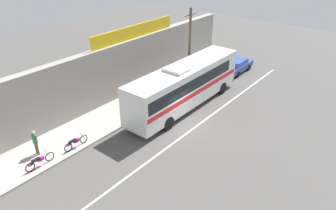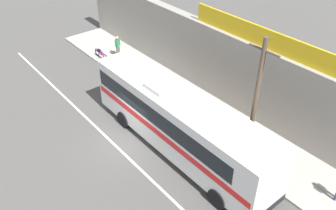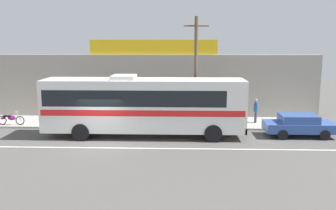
{
  "view_description": "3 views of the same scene",
  "coord_description": "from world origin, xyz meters",
  "px_view_note": "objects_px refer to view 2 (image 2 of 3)",
  "views": [
    {
      "loc": [
        -16.66,
        -11.79,
        12.65
      ],
      "look_at": [
        0.21,
        1.75,
        1.05
      ],
      "focal_mm": 33.93,
      "sensor_mm": 36.0,
      "label": 1
    },
    {
      "loc": [
        13.62,
        -8.15,
        13.51
      ],
      "look_at": [
        0.3,
        2.77,
        1.42
      ],
      "focal_mm": 38.14,
      "sensor_mm": 36.0,
      "label": 2
    },
    {
      "loc": [
        4.65,
        -19.89,
        5.85
      ],
      "look_at": [
        3.9,
        1.83,
        1.96
      ],
      "focal_mm": 38.67,
      "sensor_mm": 36.0,
      "label": 3
    }
  ],
  "objects_px": {
    "motorcycle_blue": "(101,54)",
    "intercity_bus": "(178,119)",
    "pedestrian_far_left": "(118,45)",
    "motorcycle_purple": "(118,66)",
    "utility_pole": "(255,106)"
  },
  "relations": [
    {
      "from": "motorcycle_blue",
      "to": "intercity_bus",
      "type": "bearing_deg",
      "value": -10.37
    },
    {
      "from": "motorcycle_blue",
      "to": "pedestrian_far_left",
      "type": "relative_size",
      "value": 1.11
    },
    {
      "from": "intercity_bus",
      "to": "motorcycle_purple",
      "type": "distance_m",
      "value": 9.66
    },
    {
      "from": "intercity_bus",
      "to": "motorcycle_purple",
      "type": "height_order",
      "value": "intercity_bus"
    },
    {
      "from": "intercity_bus",
      "to": "pedestrian_far_left",
      "type": "height_order",
      "value": "intercity_bus"
    },
    {
      "from": "utility_pole",
      "to": "motorcycle_blue",
      "type": "distance_m",
      "value": 15.56
    },
    {
      "from": "motorcycle_purple",
      "to": "pedestrian_far_left",
      "type": "height_order",
      "value": "pedestrian_far_left"
    },
    {
      "from": "motorcycle_blue",
      "to": "pedestrian_far_left",
      "type": "bearing_deg",
      "value": 64.56
    },
    {
      "from": "utility_pole",
      "to": "motorcycle_blue",
      "type": "relative_size",
      "value": 3.72
    },
    {
      "from": "motorcycle_purple",
      "to": "pedestrian_far_left",
      "type": "xyz_separation_m",
      "value": [
        -2.01,
        1.32,
        0.6
      ]
    },
    {
      "from": "utility_pole",
      "to": "pedestrian_far_left",
      "type": "height_order",
      "value": "utility_pole"
    },
    {
      "from": "motorcycle_blue",
      "to": "pedestrian_far_left",
      "type": "distance_m",
      "value": 1.51
    },
    {
      "from": "pedestrian_far_left",
      "to": "motorcycle_purple",
      "type": "bearing_deg",
      "value": -33.35
    },
    {
      "from": "intercity_bus",
      "to": "motorcycle_blue",
      "type": "height_order",
      "value": "intercity_bus"
    },
    {
      "from": "utility_pole",
      "to": "motorcycle_purple",
      "type": "height_order",
      "value": "utility_pole"
    }
  ]
}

